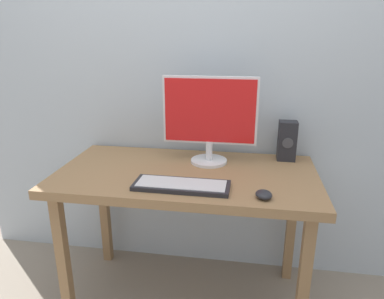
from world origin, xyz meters
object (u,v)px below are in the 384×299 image
(mouse, at_px, (264,195))
(speaker_right, at_px, (287,141))
(monitor, at_px, (210,117))
(keyboard_primary, at_px, (181,185))
(desk, at_px, (186,186))

(mouse, distance_m, speaker_right, 0.54)
(monitor, height_order, keyboard_primary, monitor)
(desk, relative_size, monitor, 2.65)
(desk, xyz_separation_m, speaker_right, (0.52, 0.26, 0.19))
(desk, xyz_separation_m, monitor, (0.10, 0.16, 0.34))
(keyboard_primary, distance_m, speaker_right, 0.69)
(keyboard_primary, height_order, speaker_right, speaker_right)
(desk, bearing_deg, speaker_right, 26.94)
(mouse, bearing_deg, speaker_right, 59.04)
(desk, relative_size, mouse, 16.01)
(mouse, xyz_separation_m, speaker_right, (0.14, 0.51, 0.09))
(monitor, relative_size, mouse, 6.05)
(desk, xyz_separation_m, mouse, (0.38, -0.25, 0.10))
(desk, xyz_separation_m, keyboard_primary, (0.01, -0.20, 0.09))
(mouse, bearing_deg, desk, 130.95)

